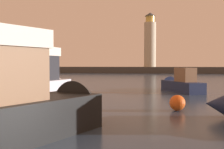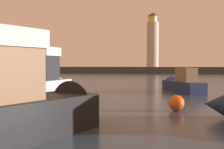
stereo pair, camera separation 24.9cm
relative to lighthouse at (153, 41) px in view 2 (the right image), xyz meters
The scene contains 8 objects.
ground_plane 39.17m from the lighthouse, 96.33° to the right, with size 227.59×227.59×0.00m, color #2D3D51.
breakwater 9.00m from the lighthouse, behind, with size 80.87×4.85×1.76m, color #423F3D.
lighthouse is the anchor object (origin of this frame).
motorboat_1 68.97m from the lighthouse, 93.31° to the right, with size 5.38×7.94×4.03m.
motorboat_3 60.90m from the lighthouse, 97.93° to the right, with size 3.96×8.33×4.18m.
motorboat_4 52.02m from the lighthouse, 87.08° to the right, with size 3.98×6.59×2.47m.
motorboat_6 48.05m from the lighthouse, 107.63° to the right, with size 8.40×2.70×2.92m.
mooring_buoy 63.12m from the lighthouse, 88.68° to the right, with size 0.86×0.86×0.86m, color #EA5919.
Camera 2 is at (4.40, -2.05, 2.53)m, focal length 44.81 mm.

